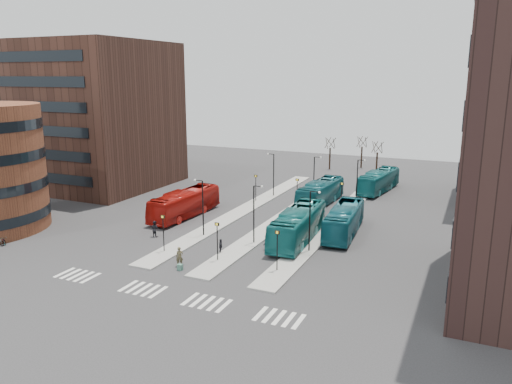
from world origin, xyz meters
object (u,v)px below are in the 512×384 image
at_px(commuter_b, 221,246).
at_px(bicycle_far, 3,240).
at_px(suitcase, 180,267).
at_px(red_bus, 185,203).
at_px(teal_bus_d, 379,181).
at_px(teal_bus_b, 320,193).
at_px(traveller, 180,257).
at_px(commuter_a, 155,229).
at_px(commuter_c, 268,242).
at_px(teal_bus_c, 344,220).
at_px(teal_bus_a, 298,225).

height_order(commuter_b, bicycle_far, commuter_b).
relative_size(suitcase, red_bus, 0.05).
bearing_deg(teal_bus_d, teal_bus_b, -109.33).
relative_size(suitcase, traveller, 0.31).
height_order(teal_bus_d, commuter_a, teal_bus_d).
relative_size(teal_bus_d, commuter_c, 7.61).
distance_m(teal_bus_c, commuter_c, 9.89).
xyz_separation_m(commuter_b, commuter_c, (3.71, 3.02, 0.01)).
bearing_deg(bicycle_far, commuter_a, -38.89).
distance_m(teal_bus_b, bicycle_far, 38.53).
bearing_deg(teal_bus_d, teal_bus_a, -89.09).
bearing_deg(teal_bus_c, traveller, -130.32).
relative_size(suitcase, teal_bus_d, 0.05).
bearing_deg(commuter_b, teal_bus_d, -30.32).
distance_m(teal_bus_a, traveller, 13.53).
height_order(traveller, commuter_c, traveller).
bearing_deg(traveller, commuter_b, 33.30).
relative_size(teal_bus_c, commuter_c, 7.50).
distance_m(teal_bus_c, commuter_a, 20.64).
bearing_deg(red_bus, commuter_c, -23.41).
xyz_separation_m(commuter_a, commuter_b, (9.01, -1.77, -0.13)).
xyz_separation_m(suitcase, traveller, (-0.54, 0.79, 0.63)).
height_order(red_bus, teal_bus_d, red_bus).
distance_m(red_bus, commuter_a, 8.23).
distance_m(teal_bus_b, teal_bus_c, 12.94).
height_order(teal_bus_a, teal_bus_c, teal_bus_a).
height_order(teal_bus_c, bicycle_far, teal_bus_c).
height_order(red_bus, commuter_b, red_bus).
bearing_deg(teal_bus_a, teal_bus_c, 44.11).
bearing_deg(suitcase, teal_bus_b, 86.47).
bearing_deg(commuter_b, commuter_a, 63.51).
bearing_deg(teal_bus_b, traveller, -97.39).
bearing_deg(bicycle_far, teal_bus_c, -42.82).
distance_m(traveller, commuter_c, 9.31).
relative_size(teal_bus_a, commuter_b, 8.38).
bearing_deg(commuter_b, teal_bus_b, -23.55).
bearing_deg(teal_bus_b, red_bus, -133.73).
distance_m(commuter_c, bicycle_far, 27.41).
relative_size(teal_bus_b, commuter_b, 7.79).
relative_size(teal_bus_a, teal_bus_c, 1.10).
height_order(teal_bus_a, commuter_c, teal_bus_a).
bearing_deg(commuter_b, teal_bus_a, -54.44).
xyz_separation_m(teal_bus_c, bicycle_far, (-31.28, -17.86, -1.19)).
relative_size(commuter_b, bicycle_far, 0.95).
relative_size(commuter_b, commuter_c, 0.98).
relative_size(red_bus, commuter_a, 6.77).
bearing_deg(commuter_c, teal_bus_a, -176.81).
bearing_deg(traveller, commuter_c, 19.26).
bearing_deg(commuter_b, commuter_c, -66.27).
height_order(suitcase, commuter_a, commuter_a).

